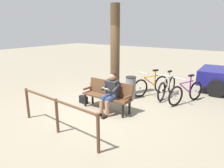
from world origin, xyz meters
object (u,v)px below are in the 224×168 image
bench (108,93)px  person_reading (111,91)px  bicycle_black (186,92)px  bicycle_purple (167,87)px  tree_trunk (115,52)px  bicycle_green (151,85)px  litter_bin (131,87)px  handbag (83,100)px

bench → person_reading: person_reading is taller
bench → person_reading: (-0.22, 0.17, 0.16)m
bicycle_black → bicycle_purple: same height
bicycle_black → tree_trunk: bearing=-50.1°
bench → person_reading: bearing=143.8°
bicycle_purple → bicycle_green: 0.58m
bench → litter_bin: size_ratio=2.08×
bench → handbag: size_ratio=5.40×
person_reading → tree_trunk: bearing=-58.2°
litter_bin → bicycle_green: bicycle_green is taller
person_reading → bicycle_black: bearing=-124.4°
bicycle_black → handbag: bearing=-32.8°
bicycle_black → bicycle_purple: 0.77m
person_reading → bicycle_purple: size_ratio=0.71×
person_reading → bicycle_green: (-0.27, -2.23, -0.31)m
person_reading → bicycle_green: size_ratio=0.77×
person_reading → bicycle_green: person_reading is taller
person_reading → bicycle_black: 2.64m
bicycle_purple → bicycle_green: bearing=-82.0°
bicycle_black → bicycle_purple: size_ratio=0.94×
handbag → bench: bearing=-178.0°
bicycle_purple → bicycle_black: bearing=73.2°
bicycle_black → bicycle_purple: bearing=-84.6°
litter_bin → bicycle_green: (-0.43, -0.76, -0.03)m
bicycle_green → tree_trunk: bearing=-24.9°
person_reading → bicycle_purple: bearing=-107.3°
bench → handbag: (0.98, 0.03, -0.39)m
bicycle_green → person_reading: bearing=17.1°
litter_bin → bicycle_green: bearing=-119.4°
person_reading → bicycle_black: (-1.58, -2.09, -0.31)m
bicycle_purple → bench: bearing=-26.5°
bicycle_purple → person_reading: bearing=-20.2°
bench → bicycle_purple: bearing=-113.7°
person_reading → litter_bin: 1.50m
bench → bicycle_green: 2.12m
person_reading → bicycle_purple: person_reading is taller
litter_bin → bicycle_black: 1.85m
handbag → litter_bin: size_ratio=0.38×
bench → litter_bin: bearing=-89.8°
bicycle_purple → bicycle_green: (0.57, 0.08, 0.00)m
tree_trunk → bicycle_green: 1.83m
bicycle_purple → bicycle_green: size_ratio=1.08×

